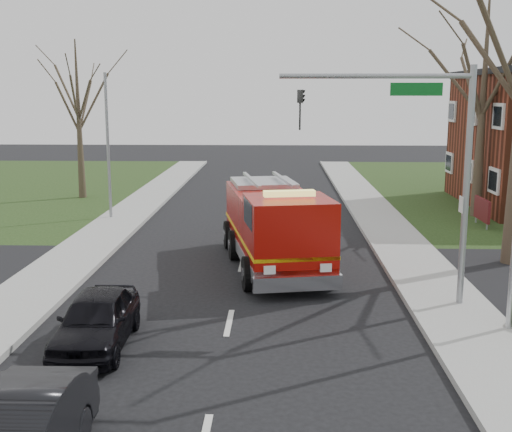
{
  "coord_description": "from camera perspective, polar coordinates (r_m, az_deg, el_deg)",
  "views": [
    {
      "loc": [
        1.28,
        -16.25,
        6.04
      ],
      "look_at": [
        0.56,
        4.82,
        2.0
      ],
      "focal_mm": 45.0,
      "sensor_mm": 36.0,
      "label": 1
    }
  ],
  "objects": [
    {
      "name": "fire_engine",
      "position": [
        22.36,
        1.7,
        -1.12
      ],
      "size": [
        4.1,
        8.06,
        3.11
      ],
      "rotation": [
        0.0,
        0.0,
        0.18
      ],
      "color": "#980C07",
      "rests_on": "ground"
    },
    {
      "name": "sidewalk_left",
      "position": [
        18.86,
        -21.76,
        -8.4
      ],
      "size": [
        2.4,
        80.0,
        0.15
      ],
      "primitive_type": "cube",
      "color": "gray",
      "rests_on": "ground"
    },
    {
      "name": "ground",
      "position": [
        17.38,
        -2.41,
        -9.5
      ],
      "size": [
        120.0,
        120.0,
        0.0
      ],
      "primitive_type": "plane",
      "color": "black",
      "rests_on": "ground"
    },
    {
      "name": "health_center_sign",
      "position": [
        30.63,
        19.45,
        0.53
      ],
      "size": [
        0.12,
        2.0,
        1.4
      ],
      "color": "#551317",
      "rests_on": "ground"
    },
    {
      "name": "utility_pole_far",
      "position": [
        31.41,
        -13.02,
        5.94
      ],
      "size": [
        0.14,
        0.14,
        7.0
      ],
      "primitive_type": "cylinder",
      "color": "gray",
      "rests_on": "ground"
    },
    {
      "name": "parked_car_maroon",
      "position": [
        16.11,
        -13.99,
        -8.92
      ],
      "size": [
        1.7,
        4.03,
        1.36
      ],
      "primitive_type": "imported",
      "rotation": [
        0.0,
        0.0,
        0.03
      ],
      "color": "black",
      "rests_on": "ground"
    },
    {
      "name": "bare_tree_far",
      "position": [
        32.73,
        19.62,
        11.02
      ],
      "size": [
        5.25,
        5.25,
        10.5
      ],
      "color": "#3B2F23",
      "rests_on": "ground"
    },
    {
      "name": "bare_tree_left",
      "position": [
        37.97,
        -15.55,
        9.74
      ],
      "size": [
        4.5,
        4.5,
        9.0
      ],
      "color": "#3B2F23",
      "rests_on": "ground"
    },
    {
      "name": "sidewalk_right",
      "position": [
        18.0,
        17.95,
        -9.06
      ],
      "size": [
        2.4,
        80.0,
        0.15
      ],
      "primitive_type": "cube",
      "color": "gray",
      "rests_on": "ground"
    },
    {
      "name": "traffic_signal_mast",
      "position": [
        18.23,
        14.51,
        6.31
      ],
      "size": [
        5.29,
        0.18,
        6.8
      ],
      "color": "gray",
      "rests_on": "ground"
    }
  ]
}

